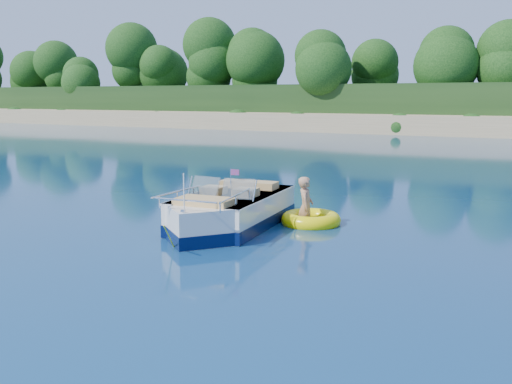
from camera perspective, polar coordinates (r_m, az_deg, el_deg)
ground at (r=11.64m, az=-1.69°, el=-5.18°), size 160.00×160.00×0.00m
shoreline at (r=73.83m, az=23.44°, el=7.24°), size 170.00×59.00×6.00m
treeline at (r=51.19m, az=21.85°, el=11.79°), size 150.00×7.12×8.19m
motorboat at (r=12.89m, az=-2.88°, el=-2.22°), size 2.13×5.12×1.70m
tow_tube at (r=13.44m, az=5.51°, el=-2.79°), size 1.85×1.85×0.37m
boy at (r=13.45m, az=4.96°, el=-3.19°), size 0.61×0.86×1.55m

